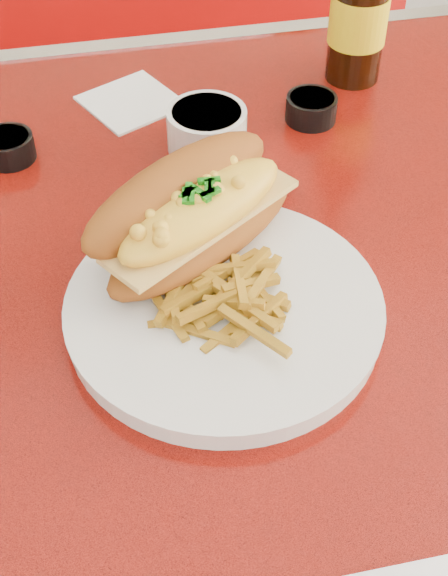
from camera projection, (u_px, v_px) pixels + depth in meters
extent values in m
plane|color=silver|center=(231.00, 565.00, 1.38)|extent=(8.00, 8.00, 0.00)
cube|color=red|center=(236.00, 240.00, 0.84)|extent=(1.20, 0.80, 0.04)
cube|color=silver|center=(174.00, 53.00, 1.12)|extent=(1.22, 0.03, 0.04)
cylinder|color=silver|center=(233.00, 443.00, 1.11)|extent=(0.09, 0.09, 0.72)
cylinder|color=silver|center=(231.00, 560.00, 1.37)|extent=(0.52, 0.52, 0.03)
cube|color=#A50D0B|center=(157.00, 185.00, 1.75)|extent=(1.20, 0.50, 0.45)
cylinder|color=silver|center=(224.00, 311.00, 0.73)|extent=(0.37, 0.37, 0.02)
cylinder|color=silver|center=(224.00, 303.00, 0.72)|extent=(0.38, 0.38, 0.00)
ellipsoid|color=#944E18|center=(203.00, 235.00, 0.76)|extent=(0.23, 0.19, 0.05)
cube|color=#E3BD65|center=(202.00, 220.00, 0.74)|extent=(0.20, 0.16, 0.01)
ellipsoid|color=yellow|center=(202.00, 210.00, 0.73)|extent=(0.20, 0.16, 0.05)
ellipsoid|color=#944E18|center=(179.00, 192.00, 0.75)|extent=(0.24, 0.20, 0.09)
cube|color=silver|center=(288.00, 273.00, 0.75)|extent=(0.03, 0.13, 0.00)
cube|color=silver|center=(259.00, 223.00, 0.80)|extent=(0.02, 0.03, 0.00)
cylinder|color=silver|center=(207.00, 130.00, 0.91)|extent=(0.11, 0.11, 0.05)
cylinder|color=black|center=(207.00, 114.00, 0.89)|extent=(0.10, 0.10, 0.01)
cylinder|color=black|center=(8.00, 147.00, 0.90)|extent=(0.08, 0.08, 0.03)
cylinder|color=#F48058|center=(6.00, 139.00, 0.89)|extent=(0.07, 0.07, 0.01)
cylinder|color=black|center=(311.00, 108.00, 0.96)|extent=(0.08, 0.08, 0.03)
cylinder|color=#F48058|center=(312.00, 100.00, 0.95)|extent=(0.07, 0.07, 0.01)
cylinder|color=black|center=(359.00, 12.00, 0.97)|extent=(0.07, 0.07, 0.18)
cylinder|color=yellow|center=(358.00, 18.00, 0.98)|extent=(0.08, 0.08, 0.06)
cube|color=white|center=(131.00, 102.00, 0.99)|extent=(0.14, 0.14, 0.00)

